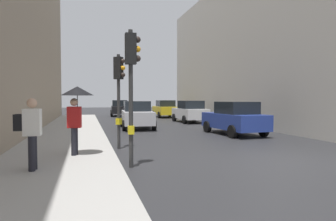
{
  "coord_description": "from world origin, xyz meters",
  "views": [
    {
      "loc": [
        -5.66,
        -8.2,
        1.91
      ],
      "look_at": [
        -0.25,
        11.66,
        1.11
      ],
      "focal_mm": 32.11,
      "sensor_mm": 36.0,
      "label": 1
    }
  ],
  "objects_px": {
    "car_dark_suv": "(120,108)",
    "pedestrian_with_umbrella": "(76,101)",
    "car_silver_hatchback": "(137,115)",
    "car_blue_van": "(234,118)",
    "traffic_light_near_left": "(132,73)",
    "car_yellow_taxi": "(165,109)",
    "car_white_compact": "(190,112)",
    "traffic_light_near_right": "(119,84)",
    "pedestrian_with_black_backpack": "(30,130)"
  },
  "relations": [
    {
      "from": "car_dark_suv",
      "to": "pedestrian_with_umbrella",
      "type": "height_order",
      "value": "pedestrian_with_umbrella"
    },
    {
      "from": "car_silver_hatchback",
      "to": "car_blue_van",
      "type": "bearing_deg",
      "value": -46.16
    },
    {
      "from": "car_dark_suv",
      "to": "car_white_compact",
      "type": "distance_m",
      "value": 11.59
    },
    {
      "from": "car_silver_hatchback",
      "to": "car_dark_suv",
      "type": "xyz_separation_m",
      "value": [
        0.43,
        14.49,
        0.0
      ]
    },
    {
      "from": "pedestrian_with_umbrella",
      "to": "car_dark_suv",
      "type": "bearing_deg",
      "value": 80.78
    },
    {
      "from": "car_blue_van",
      "to": "car_white_compact",
      "type": "distance_m",
      "value": 8.51
    },
    {
      "from": "traffic_light_near_left",
      "to": "car_silver_hatchback",
      "type": "distance_m",
      "value": 11.22
    },
    {
      "from": "traffic_light_near_right",
      "to": "traffic_light_near_left",
      "type": "bearing_deg",
      "value": -89.92
    },
    {
      "from": "pedestrian_with_umbrella",
      "to": "car_silver_hatchback",
      "type": "bearing_deg",
      "value": 69.9
    },
    {
      "from": "car_dark_suv",
      "to": "traffic_light_near_left",
      "type": "bearing_deg",
      "value": -95.33
    },
    {
      "from": "pedestrian_with_black_backpack",
      "to": "pedestrian_with_umbrella",
      "type": "bearing_deg",
      "value": 60.77
    },
    {
      "from": "car_dark_suv",
      "to": "car_white_compact",
      "type": "bearing_deg",
      "value": -67.01
    },
    {
      "from": "traffic_light_near_left",
      "to": "car_blue_van",
      "type": "relative_size",
      "value": 0.88
    },
    {
      "from": "car_silver_hatchback",
      "to": "car_blue_van",
      "type": "distance_m",
      "value": 6.48
    },
    {
      "from": "car_silver_hatchback",
      "to": "car_yellow_taxi",
      "type": "relative_size",
      "value": 1.02
    },
    {
      "from": "car_white_compact",
      "to": "pedestrian_with_black_backpack",
      "type": "bearing_deg",
      "value": -122.03
    },
    {
      "from": "car_white_compact",
      "to": "car_yellow_taxi",
      "type": "relative_size",
      "value": 1.0
    },
    {
      "from": "traffic_light_near_right",
      "to": "car_white_compact",
      "type": "height_order",
      "value": "traffic_light_near_right"
    },
    {
      "from": "car_silver_hatchback",
      "to": "car_blue_van",
      "type": "height_order",
      "value": "same"
    },
    {
      "from": "car_yellow_taxi",
      "to": "pedestrian_with_umbrella",
      "type": "bearing_deg",
      "value": -111.92
    },
    {
      "from": "traffic_light_near_left",
      "to": "pedestrian_with_umbrella",
      "type": "distance_m",
      "value": 2.26
    },
    {
      "from": "traffic_light_near_left",
      "to": "pedestrian_with_umbrella",
      "type": "relative_size",
      "value": 1.78
    },
    {
      "from": "car_silver_hatchback",
      "to": "pedestrian_with_black_backpack",
      "type": "distance_m",
      "value": 12.13
    },
    {
      "from": "car_blue_van",
      "to": "pedestrian_with_black_backpack",
      "type": "relative_size",
      "value": 2.44
    },
    {
      "from": "traffic_light_near_left",
      "to": "car_dark_suv",
      "type": "distance_m",
      "value": 25.58
    },
    {
      "from": "pedestrian_with_black_backpack",
      "to": "car_white_compact",
      "type": "bearing_deg",
      "value": 57.97
    },
    {
      "from": "car_white_compact",
      "to": "car_silver_hatchback",
      "type": "bearing_deg",
      "value": -142.38
    },
    {
      "from": "pedestrian_with_umbrella",
      "to": "traffic_light_near_right",
      "type": "bearing_deg",
      "value": 49.36
    },
    {
      "from": "traffic_light_near_right",
      "to": "car_dark_suv",
      "type": "xyz_separation_m",
      "value": [
        2.38,
        22.17,
        -1.6
      ]
    },
    {
      "from": "car_white_compact",
      "to": "car_yellow_taxi",
      "type": "xyz_separation_m",
      "value": [
        -0.27,
        6.98,
        0.0
      ]
    },
    {
      "from": "traffic_light_near_left",
      "to": "car_yellow_taxi",
      "type": "relative_size",
      "value": 0.9
    },
    {
      "from": "car_yellow_taxi",
      "to": "traffic_light_near_right",
      "type": "bearing_deg",
      "value": -109.75
    },
    {
      "from": "car_dark_suv",
      "to": "pedestrian_with_umbrella",
      "type": "xyz_separation_m",
      "value": [
        -3.88,
        -23.93,
        0.96
      ]
    },
    {
      "from": "car_blue_van",
      "to": "pedestrian_with_umbrella",
      "type": "relative_size",
      "value": 2.02
    },
    {
      "from": "traffic_light_near_right",
      "to": "car_white_compact",
      "type": "bearing_deg",
      "value": 59.02
    },
    {
      "from": "traffic_light_near_left",
      "to": "pedestrian_with_black_backpack",
      "type": "bearing_deg",
      "value": -172.05
    },
    {
      "from": "car_white_compact",
      "to": "pedestrian_with_umbrella",
      "type": "bearing_deg",
      "value": -122.4
    },
    {
      "from": "traffic_light_near_right",
      "to": "car_silver_hatchback",
      "type": "bearing_deg",
      "value": 75.78
    },
    {
      "from": "car_silver_hatchback",
      "to": "car_white_compact",
      "type": "xyz_separation_m",
      "value": [
        4.96,
        3.82,
        0.0
      ]
    },
    {
      "from": "car_dark_suv",
      "to": "car_white_compact",
      "type": "relative_size",
      "value": 1.02
    },
    {
      "from": "pedestrian_with_umbrella",
      "to": "car_white_compact",
      "type": "bearing_deg",
      "value": 57.6
    },
    {
      "from": "car_dark_suv",
      "to": "car_blue_van",
      "type": "xyz_separation_m",
      "value": [
        4.05,
        -19.17,
        0.0
      ]
    },
    {
      "from": "traffic_light_near_left",
      "to": "car_silver_hatchback",
      "type": "bearing_deg",
      "value": 79.92
    },
    {
      "from": "car_dark_suv",
      "to": "pedestrian_with_black_backpack",
      "type": "distance_m",
      "value": 26.23
    },
    {
      "from": "car_blue_van",
      "to": "car_white_compact",
      "type": "bearing_deg",
      "value": 86.81
    },
    {
      "from": "pedestrian_with_black_backpack",
      "to": "traffic_light_near_right",
      "type": "bearing_deg",
      "value": 54.79
    },
    {
      "from": "traffic_light_near_right",
      "to": "pedestrian_with_umbrella",
      "type": "bearing_deg",
      "value": -130.64
    },
    {
      "from": "traffic_light_near_left",
      "to": "car_dark_suv",
      "type": "relative_size",
      "value": 0.88
    },
    {
      "from": "car_blue_van",
      "to": "pedestrian_with_umbrella",
      "type": "distance_m",
      "value": 9.31
    },
    {
      "from": "car_silver_hatchback",
      "to": "traffic_light_near_right",
      "type": "bearing_deg",
      "value": -104.22
    }
  ]
}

